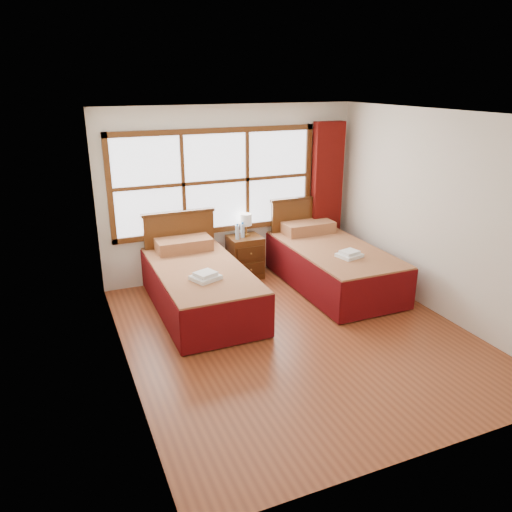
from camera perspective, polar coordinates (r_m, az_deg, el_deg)
name	(u,v)px	position (r m, az deg, el deg)	size (l,w,h in m)	color
floor	(296,334)	(6.18, 4.61, -8.92)	(4.50, 4.50, 0.00)	brown
ceiling	(303,114)	(5.44, 5.38, 15.88)	(4.50, 4.50, 0.00)	white
wall_back	(231,193)	(7.67, -2.89, 7.22)	(4.00, 4.00, 0.00)	silver
wall_left	(119,256)	(5.10, -15.38, 0.03)	(4.50, 4.50, 0.00)	silver
wall_right	(438,215)	(6.81, 20.09, 4.43)	(4.50, 4.50, 0.00)	silver
window	(216,182)	(7.51, -4.62, 8.48)	(3.16, 0.06, 1.56)	white
curtain	(326,194)	(8.25, 8.04, 7.02)	(0.50, 0.16, 2.30)	#5B0C09
bed_left	(199,284)	(6.75, -6.52, -3.21)	(1.15, 2.23, 1.12)	#41230D
bed_right	(331,263)	(7.52, 8.53, -0.78)	(1.18, 2.29, 1.15)	#41230D
nightstand	(245,257)	(7.75, -1.24, -0.10)	(0.49, 0.48, 0.66)	#552D12
towels_left	(206,276)	(6.20, -5.79, -2.32)	(0.40, 0.38, 0.10)	white
towels_right	(349,254)	(7.01, 10.63, 0.20)	(0.36, 0.33, 0.09)	white
lamp	(246,220)	(7.64, -1.15, 4.11)	(0.18, 0.18, 0.34)	#B6803A
bottle_near	(237,232)	(7.50, -2.14, 2.73)	(0.06, 0.06, 0.24)	silver
bottle_far	(243,230)	(7.59, -1.54, 2.94)	(0.06, 0.06, 0.24)	silver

